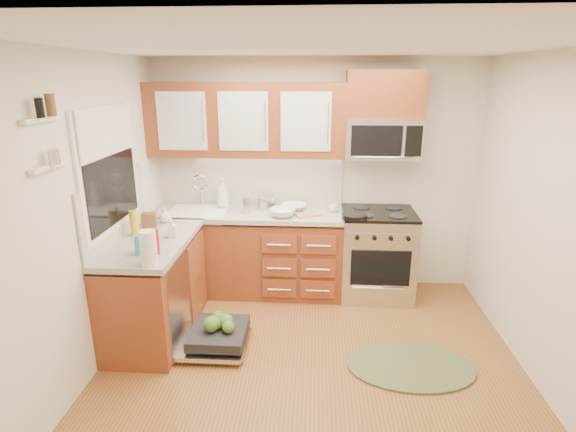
# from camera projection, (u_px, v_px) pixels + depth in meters

# --- Properties ---
(floor) EXTENTS (3.50, 3.50, 0.00)m
(floor) POSITION_uv_depth(u_px,v_px,m) (311.00, 372.00, 3.66)
(floor) COLOR brown
(floor) RESTS_ON ground
(ceiling) EXTENTS (3.50, 3.50, 0.00)m
(ceiling) POSITION_uv_depth(u_px,v_px,m) (317.00, 46.00, 2.92)
(ceiling) COLOR white
(ceiling) RESTS_ON ground
(wall_back) EXTENTS (3.50, 0.04, 2.50)m
(wall_back) POSITION_uv_depth(u_px,v_px,m) (315.00, 176.00, 4.96)
(wall_back) COLOR beige
(wall_back) RESTS_ON ground
(wall_front) EXTENTS (3.50, 0.04, 2.50)m
(wall_front) POSITION_uv_depth(u_px,v_px,m) (309.00, 382.00, 1.62)
(wall_front) COLOR beige
(wall_front) RESTS_ON ground
(wall_left) EXTENTS (0.04, 3.50, 2.50)m
(wall_left) POSITION_uv_depth(u_px,v_px,m) (83.00, 223.00, 3.40)
(wall_left) COLOR beige
(wall_left) RESTS_ON ground
(wall_right) EXTENTS (0.04, 3.50, 2.50)m
(wall_right) POSITION_uv_depth(u_px,v_px,m) (560.00, 232.00, 3.19)
(wall_right) COLOR beige
(wall_right) RESTS_ON ground
(base_cabinet_back) EXTENTS (2.05, 0.60, 0.85)m
(base_cabinet_back) POSITION_uv_depth(u_px,v_px,m) (248.00, 254.00, 4.96)
(base_cabinet_back) COLOR brown
(base_cabinet_back) RESTS_ON ground
(base_cabinet_left) EXTENTS (0.60, 1.25, 0.85)m
(base_cabinet_left) POSITION_uv_depth(u_px,v_px,m) (155.00, 291.00, 4.13)
(base_cabinet_left) COLOR brown
(base_cabinet_left) RESTS_ON ground
(countertop_back) EXTENTS (2.07, 0.64, 0.05)m
(countertop_back) POSITION_uv_depth(u_px,v_px,m) (247.00, 214.00, 4.81)
(countertop_back) COLOR #B2AFA2
(countertop_back) RESTS_ON base_cabinet_back
(countertop_left) EXTENTS (0.64, 1.27, 0.05)m
(countertop_left) POSITION_uv_depth(u_px,v_px,m) (151.00, 242.00, 3.98)
(countertop_left) COLOR #B2AFA2
(countertop_left) RESTS_ON base_cabinet_left
(backsplash_back) EXTENTS (2.05, 0.02, 0.57)m
(backsplash_back) POSITION_uv_depth(u_px,v_px,m) (250.00, 179.00, 5.00)
(backsplash_back) COLOR beige
(backsplash_back) RESTS_ON ground
(backsplash_left) EXTENTS (0.02, 1.25, 0.57)m
(backsplash_left) POSITION_uv_depth(u_px,v_px,m) (115.00, 208.00, 3.91)
(backsplash_left) COLOR beige
(backsplash_left) RESTS_ON ground
(upper_cabinets) EXTENTS (2.05, 0.35, 0.75)m
(upper_cabinets) POSITION_uv_depth(u_px,v_px,m) (246.00, 120.00, 4.65)
(upper_cabinets) COLOR brown
(upper_cabinets) RESTS_ON ground
(cabinet_over_mw) EXTENTS (0.76, 0.35, 0.47)m
(cabinet_over_mw) POSITION_uv_depth(u_px,v_px,m) (385.00, 94.00, 4.49)
(cabinet_over_mw) COLOR brown
(cabinet_over_mw) RESTS_ON ground
(range) EXTENTS (0.76, 0.64, 0.95)m
(range) POSITION_uv_depth(u_px,v_px,m) (377.00, 254.00, 4.84)
(range) COLOR silver
(range) RESTS_ON ground
(microwave) EXTENTS (0.76, 0.38, 0.40)m
(microwave) POSITION_uv_depth(u_px,v_px,m) (382.00, 138.00, 4.59)
(microwave) COLOR silver
(microwave) RESTS_ON ground
(sink) EXTENTS (0.62, 0.50, 0.26)m
(sink) POSITION_uv_depth(u_px,v_px,m) (199.00, 222.00, 4.85)
(sink) COLOR white
(sink) RESTS_ON ground
(dishwasher) EXTENTS (0.70, 0.60, 0.20)m
(dishwasher) POSITION_uv_depth(u_px,v_px,m) (215.00, 337.00, 3.97)
(dishwasher) COLOR silver
(dishwasher) RESTS_ON ground
(window) EXTENTS (0.03, 1.05, 1.05)m
(window) POSITION_uv_depth(u_px,v_px,m) (109.00, 170.00, 3.78)
(window) COLOR white
(window) RESTS_ON ground
(window_blind) EXTENTS (0.02, 0.96, 0.40)m
(window_blind) POSITION_uv_depth(u_px,v_px,m) (107.00, 131.00, 3.68)
(window_blind) COLOR white
(window_blind) RESTS_ON ground
(shelf_upper) EXTENTS (0.04, 0.40, 0.03)m
(shelf_upper) POSITION_uv_depth(u_px,v_px,m) (42.00, 119.00, 2.82)
(shelf_upper) COLOR white
(shelf_upper) RESTS_ON ground
(shelf_lower) EXTENTS (0.04, 0.40, 0.03)m
(shelf_lower) POSITION_uv_depth(u_px,v_px,m) (50.00, 166.00, 2.91)
(shelf_lower) COLOR white
(shelf_lower) RESTS_ON ground
(rug) EXTENTS (1.25, 1.07, 0.02)m
(rug) POSITION_uv_depth(u_px,v_px,m) (411.00, 366.00, 3.72)
(rug) COLOR #505F36
(rug) RESTS_ON ground
(skillet) EXTENTS (0.29, 0.29, 0.05)m
(skillet) POSITION_uv_depth(u_px,v_px,m) (354.00, 216.00, 4.47)
(skillet) COLOR black
(skillet) RESTS_ON range
(stock_pot) EXTENTS (0.25, 0.25, 0.13)m
(stock_pot) POSITION_uv_depth(u_px,v_px,m) (265.00, 202.00, 4.90)
(stock_pot) COLOR silver
(stock_pot) RESTS_ON countertop_back
(cutting_board) EXTENTS (0.30, 0.25, 0.02)m
(cutting_board) POSITION_uv_depth(u_px,v_px,m) (308.00, 214.00, 4.66)
(cutting_board) COLOR #A2784A
(cutting_board) RESTS_ON countertop_back
(canister) EXTENTS (0.14, 0.14, 0.17)m
(canister) POSITION_uv_depth(u_px,v_px,m) (245.00, 205.00, 4.73)
(canister) COLOR silver
(canister) RESTS_ON countertop_back
(paper_towel_roll) EXTENTS (0.15, 0.15, 0.27)m
(paper_towel_roll) POSITION_uv_depth(u_px,v_px,m) (148.00, 248.00, 3.40)
(paper_towel_roll) COLOR white
(paper_towel_roll) RESTS_ON countertop_left
(mustard_bottle) EXTENTS (0.09, 0.09, 0.23)m
(mustard_bottle) POSITION_uv_depth(u_px,v_px,m) (134.00, 223.00, 4.05)
(mustard_bottle) COLOR gold
(mustard_bottle) RESTS_ON countertop_left
(red_bottle) EXTENTS (0.08, 0.08, 0.21)m
(red_bottle) POSITION_uv_depth(u_px,v_px,m) (156.00, 242.00, 3.62)
(red_bottle) COLOR red
(red_bottle) RESTS_ON countertop_left
(wooden_box) EXTENTS (0.16, 0.13, 0.14)m
(wooden_box) POSITION_uv_depth(u_px,v_px,m) (149.00, 220.00, 4.30)
(wooden_box) COLOR brown
(wooden_box) RESTS_ON countertop_left
(blue_carton) EXTENTS (0.11, 0.09, 0.16)m
(blue_carton) POSITION_uv_depth(u_px,v_px,m) (141.00, 245.00, 3.63)
(blue_carton) COLOR #2983C1
(blue_carton) RESTS_ON countertop_left
(bowl_a) EXTENTS (0.30, 0.30, 0.07)m
(bowl_a) POSITION_uv_depth(u_px,v_px,m) (294.00, 207.00, 4.85)
(bowl_a) COLOR #999999
(bowl_a) RESTS_ON countertop_back
(bowl_b) EXTENTS (0.33, 0.33, 0.08)m
(bowl_b) POSITION_uv_depth(u_px,v_px,m) (282.00, 213.00, 4.61)
(bowl_b) COLOR #999999
(bowl_b) RESTS_ON countertop_back
(cup) EXTENTS (0.11, 0.11, 0.09)m
(cup) POSITION_uv_depth(u_px,v_px,m) (333.00, 208.00, 4.77)
(cup) COLOR #999999
(cup) RESTS_ON countertop_back
(soap_bottle_a) EXTENTS (0.14, 0.14, 0.34)m
(soap_bottle_a) POSITION_uv_depth(u_px,v_px,m) (223.00, 193.00, 4.89)
(soap_bottle_a) COLOR #999999
(soap_bottle_a) RESTS_ON countertop_back
(soap_bottle_b) EXTENTS (0.09, 0.09, 0.17)m
(soap_bottle_b) POSITION_uv_depth(u_px,v_px,m) (172.00, 228.00, 4.01)
(soap_bottle_b) COLOR #999999
(soap_bottle_b) RESTS_ON countertop_left
(soap_bottle_c) EXTENTS (0.13, 0.13, 0.15)m
(soap_bottle_c) POSITION_uv_depth(u_px,v_px,m) (165.00, 215.00, 4.42)
(soap_bottle_c) COLOR #999999
(soap_bottle_c) RESTS_ON countertop_left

